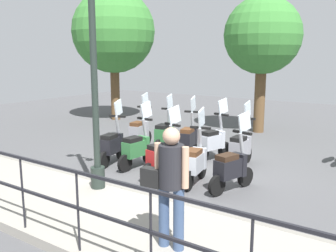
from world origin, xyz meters
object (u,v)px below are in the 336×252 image
Objects in this scene: scooter_near_4 at (112,144)px; scooter_far_1 at (213,141)px; lamp_post_near at (94,82)px; scooter_near_3 at (137,148)px; scooter_far_3 at (165,134)px; scooter_near_1 at (196,161)px; scooter_near_2 at (163,156)px; scooter_far_2 at (189,138)px; scooter_far_4 at (140,131)px; scooter_far_0 at (241,147)px; tree_distant at (263,36)px; pedestrian_with_bag at (170,179)px; scooter_near_0 at (232,167)px; tree_large at (114,32)px.

scooter_far_1 is at bearing -60.70° from scooter_near_4.
scooter_near_3 is at bearing 15.32° from lamp_post_near.
scooter_near_1 is at bearing -141.88° from scooter_far_3.
scooter_near_2 is (-0.03, 0.79, 0.00)m from scooter_near_1.
scooter_far_2 is 1.63m from scooter_far_4.
scooter_near_1 is at bearing -130.63° from scooter_far_4.
scooter_far_0 and scooter_far_1 have the same top height.
scooter_near_1 and scooter_far_4 have the same top height.
scooter_near_1 and scooter_far_0 have the same top height.
scooter_near_2 is (-5.81, -0.09, -2.72)m from tree_distant.
scooter_near_4 is 1.00× the size of scooter_far_2.
scooter_near_3 and scooter_far_3 have the same top height.
scooter_far_0 is at bearing -49.76° from scooter_near_3.
pedestrian_with_bag is 1.03× the size of scooter_near_4.
scooter_far_3 is at bearing 163.03° from tree_distant.
scooter_near_4 and scooter_far_2 have the same top height.
scooter_near_0 is 1.56m from scooter_near_2.
scooter_near_1 is (1.56, -1.21, -1.65)m from lamp_post_near.
scooter_far_2 is at bearing -120.14° from tree_large.
pedestrian_with_bag reaches higher than scooter_far_0.
scooter_far_1 and scooter_far_3 have the same top height.
lamp_post_near is 2.90× the size of scooter_far_3.
scooter_near_4 is at bearing 132.31° from scooter_far_2.
scooter_near_4 is (-0.08, 0.70, 0.00)m from scooter_near_3.
pedestrian_with_bag is 3.30m from scooter_near_2.
scooter_near_0 is (-4.89, -7.43, -3.01)m from tree_large.
scooter_near_0 is 3.17m from scooter_near_4.
scooter_far_2 is at bearing -104.90° from scooter_far_3.
scooter_near_2 and scooter_near_4 have the same top height.
scooter_far_0 is 1.00× the size of scooter_far_2.
pedestrian_with_bag is at bearing -145.49° from scooter_far_1.
tree_distant is at bearing -28.21° from scooter_near_4.
scooter_far_3 is at bearing 37.01° from scooter_near_1.
scooter_far_3 is at bearing -23.67° from scooter_near_4.
scooter_near_0 is at bearing -132.41° from scooter_far_3.
scooter_near_0 is at bearing -163.04° from scooter_far_0.
scooter_near_1 is 1.90m from scooter_far_1.
scooter_near_2 is 1.00× the size of scooter_far_0.
scooter_near_3 and scooter_far_4 have the same top height.
scooter_near_1 is 0.79m from scooter_near_2.
tree_distant is at bearing -3.99° from scooter_near_3.
scooter_near_3 is at bearing -177.02° from scooter_far_3.
scooter_far_0 is at bearing -164.54° from tree_distant.
scooter_far_0 is 2.35m from scooter_far_3.
scooter_far_1 is (1.77, 1.32, 0.00)m from scooter_near_0.
pedestrian_with_bag is at bearing -169.10° from scooter_far_0.
scooter_near_4 is at bearing 146.19° from scooter_far_1.
scooter_near_2 is (2.61, 1.94, -0.60)m from pedestrian_with_bag.
scooter_far_4 is (4.43, 4.03, -0.60)m from pedestrian_with_bag.
scooter_near_2 is at bearing -139.74° from scooter_far_4.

